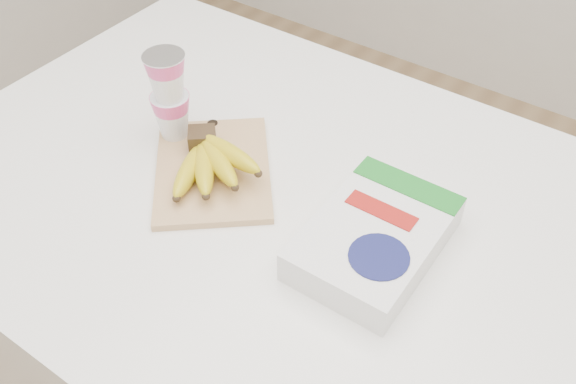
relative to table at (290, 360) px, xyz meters
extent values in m
cube|color=white|center=(0.00, 0.00, 0.00)|extent=(1.34, 0.89, 1.01)
cube|color=#E0B67B|center=(-0.15, -0.02, 0.51)|extent=(0.32, 0.33, 0.01)
cube|color=#382816|center=(-0.20, 0.01, 0.54)|extent=(0.07, 0.06, 0.03)
ellipsoid|color=gold|center=(-0.17, -0.06, 0.53)|extent=(0.09, 0.15, 0.05)
sphere|color=#382816|center=(-0.14, -0.13, 0.53)|extent=(0.01, 0.01, 0.01)
ellipsoid|color=gold|center=(-0.15, -0.05, 0.54)|extent=(0.13, 0.14, 0.05)
sphere|color=#382816|center=(-0.10, -0.10, 0.54)|extent=(0.01, 0.01, 0.01)
ellipsoid|color=gold|center=(-0.13, -0.03, 0.55)|extent=(0.15, 0.10, 0.05)
sphere|color=#382816|center=(-0.07, -0.06, 0.55)|extent=(0.01, 0.01, 0.01)
ellipsoid|color=gold|center=(-0.12, -0.01, 0.55)|extent=(0.16, 0.06, 0.05)
sphere|color=#382816|center=(-0.05, -0.02, 0.55)|extent=(0.01, 0.01, 0.01)
cylinder|color=silver|center=(-0.26, 0.01, 0.69)|extent=(0.07, 0.07, 0.00)
cube|color=white|center=(0.17, -0.02, 0.53)|extent=(0.18, 0.27, 0.06)
cube|color=#1B7923|center=(0.17, 0.09, 0.56)|extent=(0.18, 0.05, 0.00)
cylinder|color=#151950|center=(0.20, -0.07, 0.56)|extent=(0.09, 0.09, 0.00)
cube|color=#A31712|center=(0.16, 0.01, 0.56)|extent=(0.11, 0.03, 0.00)
camera|label=1|loc=(0.44, -0.63, 1.26)|focal=40.00mm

